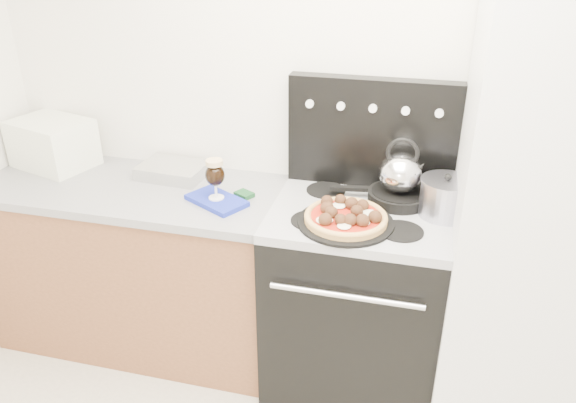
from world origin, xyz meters
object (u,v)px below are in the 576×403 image
(beer_glass, at_px, (215,179))
(pizza, at_px, (346,216))
(oven_mitt, at_px, (217,201))
(skillet, at_px, (398,197))
(base_cabinet, at_px, (142,268))
(toaster_oven, at_px, (53,143))
(fridge, at_px, (537,226))
(stove_body, at_px, (355,301))
(pizza_pan, at_px, (346,222))
(tea_kettle, at_px, (401,170))
(stock_pot, at_px, (445,199))

(beer_glass, bearing_deg, pizza, -8.25)
(oven_mitt, bearing_deg, beer_glass, 0.00)
(skillet, bearing_deg, base_cabinet, -175.71)
(toaster_oven, relative_size, pizza, 1.12)
(fridge, bearing_deg, skillet, 165.37)
(fridge, relative_size, skillet, 7.10)
(stove_body, height_order, beer_glass, beer_glass)
(toaster_oven, relative_size, pizza_pan, 0.96)
(toaster_oven, height_order, pizza_pan, toaster_oven)
(fridge, height_order, pizza_pan, fridge)
(stove_body, bearing_deg, tea_kettle, 38.78)
(stove_body, distance_m, fridge, 0.87)
(base_cabinet, xyz_separation_m, toaster_oven, (-0.49, 0.13, 0.59))
(tea_kettle, bearing_deg, pizza_pan, -122.51)
(base_cabinet, xyz_separation_m, oven_mitt, (0.47, -0.08, 0.48))
(base_cabinet, distance_m, stove_body, 1.11)
(stove_body, xyz_separation_m, stock_pot, (0.34, 0.04, 0.56))
(base_cabinet, distance_m, pizza_pan, 1.18)
(pizza_pan, xyz_separation_m, skillet, (0.19, 0.26, 0.02))
(beer_glass, bearing_deg, oven_mitt, 0.00)
(oven_mitt, xyz_separation_m, pizza_pan, (0.59, -0.09, 0.01))
(pizza, distance_m, skillet, 0.32)
(pizza, bearing_deg, pizza_pan, 0.00)
(oven_mitt, height_order, beer_glass, beer_glass)
(oven_mitt, height_order, pizza_pan, pizza_pan)
(base_cabinet, xyz_separation_m, pizza, (1.06, -0.16, 0.53))
(stock_pot, bearing_deg, base_cabinet, -179.45)
(pizza, bearing_deg, beer_glass, 171.75)
(beer_glass, height_order, pizza, beer_glass)
(stove_body, distance_m, pizza, 0.54)
(stove_body, xyz_separation_m, toaster_oven, (-1.59, 0.16, 0.58))
(beer_glass, xyz_separation_m, stock_pot, (0.98, 0.09, -0.02))
(base_cabinet, relative_size, stove_body, 1.65)
(tea_kettle, bearing_deg, pizza, -122.51)
(base_cabinet, bearing_deg, pizza, -8.75)
(toaster_oven, bearing_deg, tea_kettle, 15.32)
(skillet, bearing_deg, stock_pot, -22.58)
(base_cabinet, relative_size, pizza_pan, 3.67)
(oven_mitt, distance_m, pizza_pan, 0.60)
(pizza_pan, relative_size, pizza, 1.17)
(toaster_oven, bearing_deg, pizza, 5.76)
(toaster_oven, height_order, skillet, toaster_oven)
(base_cabinet, height_order, fridge, fridge)
(fridge, bearing_deg, pizza, -171.35)
(base_cabinet, xyz_separation_m, beer_glass, (0.47, -0.08, 0.59))
(base_cabinet, xyz_separation_m, tea_kettle, (1.25, 0.09, 0.64))
(stove_body, xyz_separation_m, pizza, (-0.04, -0.14, 0.52))
(fridge, relative_size, pizza, 5.64)
(stove_body, relative_size, oven_mitt, 3.26)
(oven_mitt, xyz_separation_m, tea_kettle, (0.79, 0.17, 0.16))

